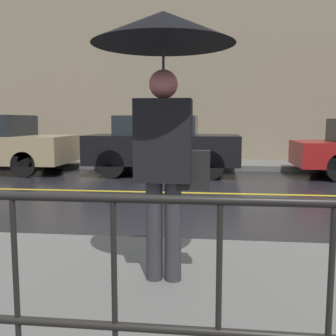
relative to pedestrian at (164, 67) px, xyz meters
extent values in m
plane|color=black|center=(0.40, 4.61, -1.80)|extent=(80.00, 80.00, 0.00)
cube|color=slate|center=(0.40, -0.33, -1.73)|extent=(28.00, 2.87, 0.15)
cube|color=slate|center=(0.40, 9.07, -1.73)|extent=(28.00, 1.92, 0.15)
cube|color=gold|center=(0.40, 4.61, -1.80)|extent=(25.20, 0.12, 0.01)
cube|color=gray|center=(0.40, 10.18, 1.35)|extent=(28.00, 0.30, 6.31)
cylinder|color=black|center=(0.40, -1.51, -0.70)|extent=(12.00, 0.04, 0.04)
cylinder|color=black|center=(0.40, -1.51, -1.22)|extent=(12.00, 0.04, 0.04)
cylinder|color=black|center=(-0.43, -1.51, -1.17)|extent=(0.02, 0.02, 0.95)
cylinder|color=black|center=(-0.01, -1.51, -1.17)|extent=(0.02, 0.02, 0.95)
cylinder|color=black|center=(0.40, -1.51, -1.17)|extent=(0.02, 0.02, 0.95)
cylinder|color=black|center=(0.82, -1.51, -1.17)|extent=(0.02, 0.02, 0.95)
cylinder|color=#333338|center=(-0.08, 0.00, -1.26)|extent=(0.13, 0.13, 0.79)
cylinder|color=#333338|center=(0.07, 0.00, -1.26)|extent=(0.13, 0.13, 0.79)
cube|color=black|center=(-0.01, 0.00, -0.55)|extent=(0.43, 0.26, 0.63)
sphere|color=#CE6E6D|center=(-0.01, 0.00, -0.12)|extent=(0.22, 0.22, 0.22)
cylinder|color=#262628|center=(-0.01, 0.00, -0.19)|extent=(0.02, 0.02, 0.71)
cone|color=black|center=(-0.01, 0.00, 0.29)|extent=(1.07, 1.07, 0.24)
cube|color=black|center=(0.23, 0.00, -0.77)|extent=(0.24, 0.12, 0.30)
cylinder|color=black|center=(-4.32, 7.99, -1.48)|extent=(0.65, 0.22, 0.65)
cylinder|color=black|center=(-4.32, 6.32, -1.48)|extent=(0.65, 0.22, 0.65)
cube|color=black|center=(-0.92, 7.16, -1.13)|extent=(3.90, 1.74, 0.75)
cube|color=#1E2328|center=(-1.07, 7.16, -0.51)|extent=(2.03, 1.60, 0.49)
cylinder|color=black|center=(0.29, 7.91, -1.45)|extent=(0.70, 0.22, 0.70)
cylinder|color=black|center=(0.29, 6.40, -1.45)|extent=(0.70, 0.22, 0.70)
cylinder|color=black|center=(-2.13, 7.91, -1.45)|extent=(0.70, 0.22, 0.70)
cylinder|color=black|center=(-2.13, 6.40, -1.45)|extent=(0.70, 0.22, 0.70)
cylinder|color=black|center=(3.30, 7.90, -1.46)|extent=(0.68, 0.22, 0.68)
camera|label=1|loc=(0.37, -2.98, -0.40)|focal=42.00mm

